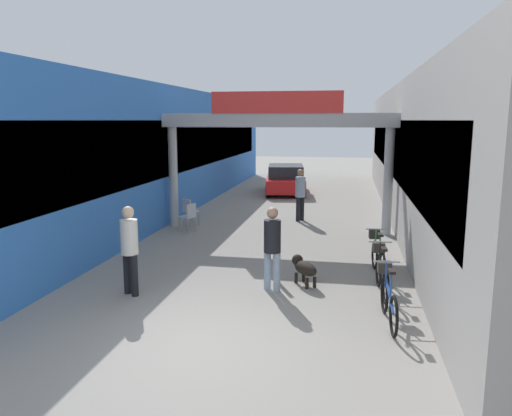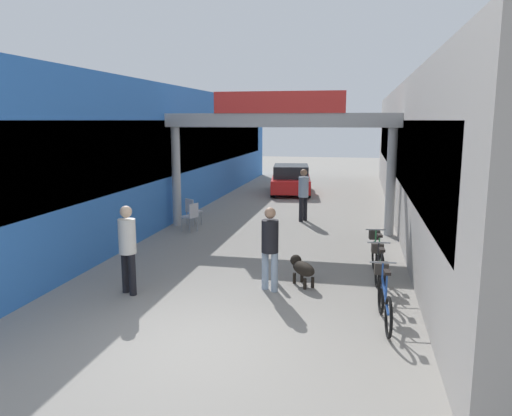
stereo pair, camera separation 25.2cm
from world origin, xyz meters
name	(u,v)px [view 2 (the right image)]	position (x,y,z in m)	size (l,w,h in m)	color
ground_plane	(194,342)	(0.00, 0.00, 0.00)	(80.00, 80.00, 0.00)	gray
storefront_left	(159,150)	(-5.09, 11.00, 2.27)	(3.00, 26.00, 4.53)	blue
storefront_right	(440,154)	(5.09, 11.00, 2.27)	(3.00, 26.00, 4.53)	#9E9993
arcade_sign_gateway	(279,132)	(0.00, 8.18, 3.04)	(7.40, 0.47, 4.25)	#B2B2B2
pedestrian_with_dog	(270,243)	(0.73, 2.60, 0.98)	(0.46, 0.46, 1.71)	#8C9EB2
pedestrian_companion	(127,244)	(-1.97, 1.83, 1.02)	(0.46, 0.46, 1.77)	black
pedestrian_carrying_crate	(303,191)	(0.59, 9.77, 1.02)	(0.46, 0.46, 1.78)	black
dog_on_leash	(302,268)	(1.32, 3.07, 0.37)	(0.70, 0.79, 0.58)	black
bicycle_blue_nearest	(384,298)	(2.91, 1.40, 0.44)	(0.46, 1.69, 0.98)	black
bicycle_black_second	(380,272)	(2.89, 2.86, 0.44)	(0.46, 1.69, 0.98)	black
bicycle_green_third	(377,256)	(2.88, 4.09, 0.44)	(0.46, 1.69, 0.98)	black
bollard_post_metal	(274,259)	(0.69, 3.26, 0.48)	(0.10, 0.10, 0.94)	gray
cafe_chair_aluminium_nearer	(191,215)	(-2.59, 7.40, 0.54)	(0.53, 0.53, 0.89)	gray
cafe_chair_aluminium_farther	(192,209)	(-2.87, 8.29, 0.54)	(0.56, 0.56, 0.89)	gray
parked_car_red	(291,180)	(-0.72, 16.27, 0.64)	(2.26, 4.19, 1.33)	red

